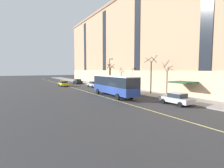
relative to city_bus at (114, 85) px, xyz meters
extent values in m
plane|color=#303033|center=(-1.42, -1.50, -2.06)|extent=(260.00, 260.00, 0.00)
cube|color=gray|center=(7.52, 1.50, -1.98)|extent=(5.33, 160.00, 0.15)
cube|color=tan|center=(16.19, -1.50, 10.05)|extent=(12.00, 110.00, 24.21)
cube|color=#E5B68D|center=(10.12, -1.50, 0.14)|extent=(0.14, 110.00, 4.40)
cube|color=#234C2D|center=(8.59, -7.27, 0.54)|extent=(3.20, 3.40, 0.24)
cube|color=#1E232B|center=(10.14, -9.75, 11.26)|extent=(0.10, 2.00, 18.40)
cube|color=#1E232B|center=(10.14, 6.75, 11.26)|extent=(0.10, 2.00, 18.40)
cube|color=#1E232B|center=(10.14, 23.25, 11.26)|extent=(0.10, 2.00, 18.40)
cube|color=#1E232B|center=(10.14, 39.75, 11.26)|extent=(0.10, 2.00, 18.40)
cube|color=navy|center=(0.00, -0.03, -0.81)|extent=(2.83, 11.68, 1.26)
cube|color=black|center=(0.00, -0.03, 0.59)|extent=(2.85, 11.68, 1.53)
cube|color=white|center=(0.00, -0.03, 1.41)|extent=(2.86, 11.68, 0.12)
cube|color=#19232D|center=(0.17, 5.81, 0.43)|extent=(2.30, 0.15, 1.15)
cube|color=orange|center=(0.17, 5.82, 1.17)|extent=(1.75, 0.11, 0.28)
cube|color=black|center=(0.17, 5.83, -1.34)|extent=(2.45, 0.19, 0.24)
cube|color=white|center=(-0.70, 5.85, -1.09)|extent=(0.28, 0.07, 0.18)
cube|color=white|center=(1.04, 5.80, -1.09)|extent=(0.28, 0.07, 0.18)
cylinder|color=black|center=(-1.13, 4.07, -1.56)|extent=(0.33, 1.01, 1.00)
cylinder|color=black|center=(1.36, 4.00, -1.56)|extent=(0.33, 1.01, 1.00)
cylinder|color=black|center=(-1.35, -3.47, -1.56)|extent=(0.33, 1.01, 1.00)
cylinder|color=black|center=(1.14, -3.54, -1.56)|extent=(0.33, 1.01, 1.00)
cube|color=#B7B7BC|center=(3.51, 7.69, -1.42)|extent=(1.96, 4.46, 0.64)
cube|color=#232D38|center=(3.51, 7.47, -0.82)|extent=(1.67, 2.03, 0.56)
cube|color=#B7B7BC|center=(3.51, 7.47, -0.52)|extent=(1.63, 1.94, 0.04)
cylinder|color=black|center=(2.66, 9.08, -1.74)|extent=(0.24, 0.65, 0.64)
cylinder|color=black|center=(4.45, 9.03, -1.74)|extent=(0.24, 0.65, 0.64)
cylinder|color=black|center=(2.58, 6.35, -1.74)|extent=(0.24, 0.65, 0.64)
cylinder|color=black|center=(4.37, 6.29, -1.74)|extent=(0.24, 0.65, 0.64)
cube|color=#B7B7BC|center=(3.53, 16.88, -1.42)|extent=(1.79, 4.29, 0.64)
cube|color=#232D38|center=(3.53, 16.67, -0.82)|extent=(1.56, 1.94, 0.56)
cube|color=#B7B7BC|center=(3.53, 16.67, -0.52)|extent=(1.52, 1.85, 0.04)
cylinder|color=black|center=(2.66, 18.20, -1.74)|extent=(0.23, 0.64, 0.64)
cylinder|color=black|center=(4.37, 18.22, -1.74)|extent=(0.23, 0.64, 0.64)
cylinder|color=black|center=(2.69, 15.55, -1.74)|extent=(0.23, 0.64, 0.64)
cylinder|color=black|center=(4.40, 15.57, -1.74)|extent=(0.23, 0.64, 0.64)
cube|color=black|center=(3.56, 29.62, -1.42)|extent=(1.87, 4.64, 0.64)
cube|color=#232D38|center=(3.56, 29.39, -0.82)|extent=(1.62, 2.10, 0.56)
cube|color=black|center=(3.56, 29.39, -0.52)|extent=(1.58, 2.00, 0.04)
cylinder|color=black|center=(2.69, 31.06, -1.74)|extent=(0.23, 0.64, 0.64)
cylinder|color=black|center=(4.47, 31.04, -1.74)|extent=(0.23, 0.64, 0.64)
cylinder|color=black|center=(2.66, 28.20, -1.74)|extent=(0.23, 0.64, 0.64)
cylinder|color=black|center=(4.43, 28.18, -1.74)|extent=(0.23, 0.64, 0.64)
cube|color=#B7B7BC|center=(3.58, -10.11, -1.42)|extent=(1.89, 4.45, 0.64)
cube|color=#232D38|center=(3.58, -10.33, -0.82)|extent=(1.63, 2.01, 0.56)
cube|color=#B7B7BC|center=(3.58, -10.33, -0.52)|extent=(1.59, 1.93, 0.04)
cylinder|color=black|center=(2.66, -8.75, -1.74)|extent=(0.23, 0.64, 0.64)
cylinder|color=black|center=(4.44, -8.72, -1.74)|extent=(0.23, 0.64, 0.64)
cylinder|color=black|center=(2.71, -11.49, -1.74)|extent=(0.23, 0.64, 0.64)
cylinder|color=black|center=(4.49, -11.46, -1.74)|extent=(0.23, 0.64, 0.64)
cube|color=yellow|center=(-2.81, 22.87, -1.42)|extent=(1.81, 4.21, 0.64)
cube|color=#232D38|center=(-2.81, 22.66, -0.82)|extent=(1.58, 1.90, 0.56)
cube|color=yellow|center=(-2.81, 22.66, -0.52)|extent=(1.55, 1.81, 0.04)
cylinder|color=black|center=(-3.69, 24.17, -1.74)|extent=(0.22, 0.64, 0.64)
cylinder|color=black|center=(-1.94, 24.17, -1.74)|extent=(0.22, 0.64, 0.64)
cylinder|color=black|center=(-3.69, 21.56, -1.74)|extent=(0.22, 0.64, 0.64)
cylinder|color=black|center=(-1.93, 21.57, -1.74)|extent=(0.22, 0.64, 0.64)
cylinder|color=brown|center=(7.53, -0.92, 1.09)|extent=(0.24, 0.24, 5.98)
cylinder|color=brown|center=(8.26, -0.90, 4.54)|extent=(0.16, 1.53, 1.41)
cylinder|color=brown|center=(7.48, -0.02, 4.34)|extent=(1.86, 0.23, 1.03)
cylinder|color=brown|center=(6.80, -1.05, 4.30)|extent=(0.37, 1.54, 0.94)
cylinder|color=brown|center=(7.56, -1.62, 4.37)|extent=(1.46, 0.17, 1.07)
cylinder|color=brown|center=(7.53, 14.74, 0.62)|extent=(0.32, 0.32, 5.06)
cylinder|color=brown|center=(8.25, 14.86, 3.43)|extent=(0.40, 1.54, 1.08)
cylinder|color=brown|center=(7.50, 15.37, 3.56)|extent=(1.37, 0.22, 1.31)
cylinder|color=brown|center=(7.01, 14.59, 3.51)|extent=(0.46, 1.19, 1.21)
cylinder|color=brown|center=(7.37, 13.93, 3.43)|extent=(1.71, 0.48, 1.09)
cylinder|color=#2D2D30|center=(5.46, 11.42, 1.66)|extent=(0.16, 0.16, 7.12)
cylinder|color=#2D2D30|center=(5.46, 10.87, 5.12)|extent=(0.10, 1.10, 0.10)
cube|color=#3D3D3F|center=(5.46, 10.32, 5.07)|extent=(0.36, 0.60, 0.20)
cube|color=#E0D66B|center=(-1.70, 1.50, -2.05)|extent=(0.16, 140.00, 0.01)
camera|label=1|loc=(-15.02, -25.68, 2.51)|focal=28.00mm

